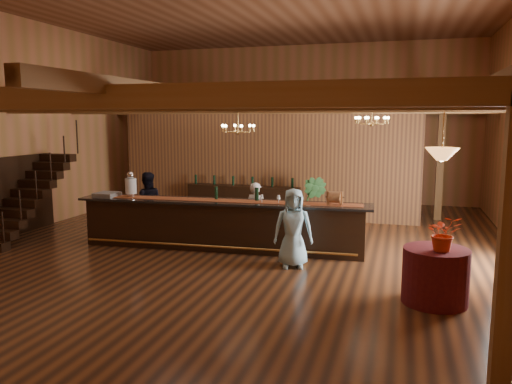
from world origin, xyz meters
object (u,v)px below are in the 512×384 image
(pendant_lamp, at_px, (442,154))
(chandelier_right, at_px, (372,120))
(tasting_bar, at_px, (222,225))
(chandelier_left, at_px, (238,128))
(round_table, at_px, (435,276))
(guest, at_px, (293,228))
(raffle_drum, at_px, (335,197))
(backbar_shelf, at_px, (243,202))
(staff_second, at_px, (147,204))
(beverage_dispenser, at_px, (131,185))
(bartender, at_px, (256,213))
(floor_plant, at_px, (313,201))

(pendant_lamp, bearing_deg, chandelier_right, 107.48)
(tasting_bar, xyz_separation_m, chandelier_left, (0.13, 0.82, 2.15))
(round_table, height_order, guest, guest)
(raffle_drum, bearing_deg, chandelier_left, 163.45)
(backbar_shelf, relative_size, round_table, 3.30)
(staff_second, bearing_deg, beverage_dispenser, 68.09)
(pendant_lamp, bearing_deg, raffle_drum, 130.27)
(raffle_drum, height_order, round_table, raffle_drum)
(tasting_bar, relative_size, bartender, 4.58)
(beverage_dispenser, xyz_separation_m, raffle_drum, (4.75, 0.19, -0.11))
(backbar_shelf, height_order, chandelier_left, chandelier_left)
(tasting_bar, bearing_deg, pendant_lamp, -29.56)
(tasting_bar, distance_m, chandelier_left, 2.31)
(chandelier_left, distance_m, chandelier_right, 3.24)
(backbar_shelf, distance_m, guest, 5.16)
(pendant_lamp, bearing_deg, floor_plant, 118.97)
(floor_plant, bearing_deg, tasting_bar, -116.17)
(round_table, bearing_deg, backbar_shelf, 131.50)
(chandelier_right, relative_size, pendant_lamp, 0.89)
(tasting_bar, distance_m, guest, 2.06)
(chandelier_left, bearing_deg, tasting_bar, -99.09)
(guest, bearing_deg, bartender, 114.28)
(chandelier_right, xyz_separation_m, staff_second, (-5.41, -1.29, -2.10))
(round_table, bearing_deg, chandelier_right, 107.48)
(backbar_shelf, bearing_deg, raffle_drum, -43.35)
(round_table, height_order, staff_second, staff_second)
(tasting_bar, height_order, raffle_drum, raffle_drum)
(chandelier_right, xyz_separation_m, floor_plant, (-1.59, 1.05, -2.21))
(bartender, bearing_deg, guest, 149.84)
(raffle_drum, xyz_separation_m, pendant_lamp, (1.93, -2.28, 1.11))
(chandelier_right, distance_m, floor_plant, 2.92)
(tasting_bar, relative_size, chandelier_right, 8.40)
(raffle_drum, relative_size, staff_second, 0.21)
(bartender, relative_size, staff_second, 0.91)
(backbar_shelf, height_order, bartender, bartender)
(staff_second, bearing_deg, chandelier_left, 155.03)
(beverage_dispenser, bearing_deg, round_table, -17.35)
(beverage_dispenser, distance_m, bartender, 3.01)
(backbar_shelf, distance_m, chandelier_right, 4.75)
(floor_plant, bearing_deg, chandelier_right, -33.37)
(chandelier_left, xyz_separation_m, floor_plant, (1.40, 2.29, -2.03))
(backbar_shelf, relative_size, staff_second, 2.12)
(raffle_drum, distance_m, pendant_lamp, 3.18)
(guest, bearing_deg, staff_second, 144.17)
(beverage_dispenser, relative_size, bartender, 0.41)
(round_table, xyz_separation_m, bartender, (-3.85, 2.86, 0.29))
(pendant_lamp, height_order, bartender, pendant_lamp)
(beverage_dispenser, bearing_deg, tasting_bar, 2.15)
(floor_plant, bearing_deg, beverage_dispenser, -139.64)
(pendant_lamp, bearing_deg, staff_second, 156.41)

